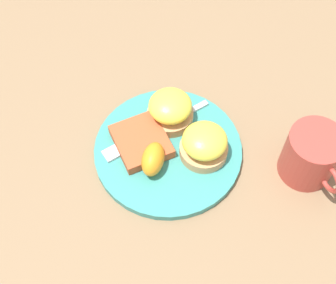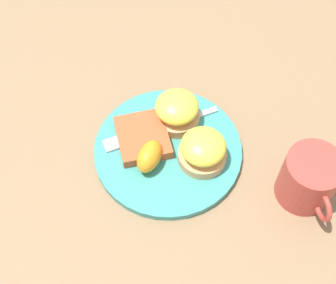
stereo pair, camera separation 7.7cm
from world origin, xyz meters
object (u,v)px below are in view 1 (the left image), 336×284
(hashbrown_patty, at_px, (141,141))
(orange_wedge, at_px, (153,159))
(fork, at_px, (150,133))
(sandwich_benedict_left, at_px, (204,144))
(sandwich_benedict_right, at_px, (170,110))
(cup, at_px, (311,155))

(hashbrown_patty, distance_m, orange_wedge, 0.05)
(fork, bearing_deg, sandwich_benedict_left, 41.72)
(sandwich_benedict_right, distance_m, cup, 0.24)
(hashbrown_patty, bearing_deg, sandwich_benedict_left, 56.27)
(orange_wedge, bearing_deg, sandwich_benedict_right, 138.81)
(hashbrown_patty, bearing_deg, orange_wedge, 1.99)
(hashbrown_patty, height_order, cup, cup)
(cup, bearing_deg, orange_wedge, -114.49)
(orange_wedge, distance_m, fork, 0.07)
(orange_wedge, bearing_deg, sandwich_benedict_left, 81.80)
(sandwich_benedict_right, height_order, cup, cup)
(fork, bearing_deg, hashbrown_patty, -57.54)
(fork, bearing_deg, orange_wedge, -19.16)
(sandwich_benedict_right, bearing_deg, orange_wedge, -41.19)
(hashbrown_patty, distance_m, cup, 0.28)
(sandwich_benedict_left, relative_size, fork, 0.38)
(sandwich_benedict_left, bearing_deg, cup, 57.31)
(sandwich_benedict_left, bearing_deg, sandwich_benedict_right, -165.97)
(hashbrown_patty, relative_size, cup, 0.78)
(sandwich_benedict_right, relative_size, hashbrown_patty, 0.87)
(sandwich_benedict_left, distance_m, cup, 0.17)
(sandwich_benedict_left, bearing_deg, orange_wedge, -98.20)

